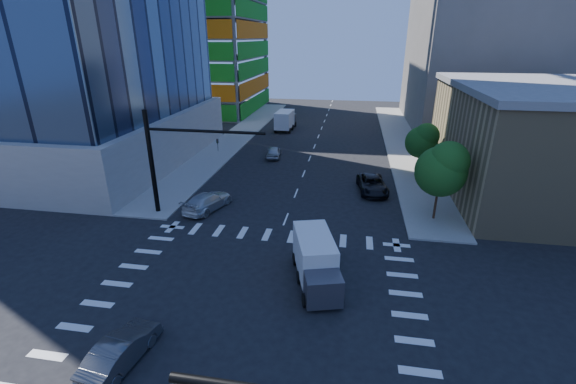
# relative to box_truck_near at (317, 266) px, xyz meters

# --- Properties ---
(ground) EXTENTS (160.00, 160.00, 0.00)m
(ground) POSITION_rel_box_truck_near_xyz_m (-3.49, -3.15, -1.29)
(ground) COLOR black
(ground) RESTS_ON ground
(road_markings) EXTENTS (20.00, 20.00, 0.01)m
(road_markings) POSITION_rel_box_truck_near_xyz_m (-3.49, -3.15, -1.29)
(road_markings) COLOR silver
(road_markings) RESTS_ON ground
(sidewalk_ne) EXTENTS (5.00, 60.00, 0.15)m
(sidewalk_ne) POSITION_rel_box_truck_near_xyz_m (9.01, 36.85, -1.22)
(sidewalk_ne) COLOR gray
(sidewalk_ne) RESTS_ON ground
(sidewalk_nw) EXTENTS (5.00, 60.00, 0.15)m
(sidewalk_nw) POSITION_rel_box_truck_near_xyz_m (-15.99, 36.85, -1.22)
(sidewalk_nw) COLOR gray
(sidewalk_nw) RESTS_ON ground
(commercial_building) EXTENTS (20.50, 22.50, 10.60)m
(commercial_building) POSITION_rel_box_truck_near_xyz_m (21.51, 18.85, 4.02)
(commercial_building) COLOR #998458
(commercial_building) RESTS_ON ground
(bg_building_ne) EXTENTS (24.00, 30.00, 28.00)m
(bg_building_ne) POSITION_rel_box_truck_near_xyz_m (23.51, 51.85, 12.71)
(bg_building_ne) COLOR #5E5954
(bg_building_ne) RESTS_ON ground
(signal_mast_nw) EXTENTS (10.20, 0.40, 9.00)m
(signal_mast_nw) POSITION_rel_box_truck_near_xyz_m (-13.49, 8.35, 4.20)
(signal_mast_nw) COLOR black
(signal_mast_nw) RESTS_ON sidewalk_nw
(tree_south) EXTENTS (4.16, 4.16, 6.82)m
(tree_south) POSITION_rel_box_truck_near_xyz_m (9.13, 10.76, 3.39)
(tree_south) COLOR #382316
(tree_south) RESTS_ON sidewalk_ne
(tree_north) EXTENTS (3.54, 3.52, 5.78)m
(tree_north) POSITION_rel_box_truck_near_xyz_m (9.43, 22.76, 2.69)
(tree_north) COLOR #382316
(tree_north) RESTS_ON sidewalk_ne
(car_nb_far) EXTENTS (3.31, 5.94, 1.57)m
(car_nb_far) POSITION_rel_box_truck_near_xyz_m (4.02, 16.55, -0.51)
(car_nb_far) COLOR black
(car_nb_far) RESTS_ON ground
(car_sb_near) EXTENTS (3.73, 5.84, 1.58)m
(car_sb_near) POSITION_rel_box_truck_near_xyz_m (-10.82, 9.72, -0.51)
(car_sb_near) COLOR silver
(car_sb_near) RESTS_ON ground
(car_sb_mid) EXTENTS (2.17, 4.46, 1.46)m
(car_sb_mid) POSITION_rel_box_truck_near_xyz_m (-8.16, 26.62, -0.56)
(car_sb_mid) COLOR #A3A7AB
(car_sb_mid) RESTS_ON ground
(car_sb_cross) EXTENTS (2.13, 4.65, 1.48)m
(car_sb_cross) POSITION_rel_box_truck_near_xyz_m (-8.54, -7.91, -0.55)
(car_sb_cross) COLOR #48494D
(car_sb_cross) RESTS_ON ground
(box_truck_near) EXTENTS (3.81, 6.01, 2.92)m
(box_truck_near) POSITION_rel_box_truck_near_xyz_m (0.00, 0.00, 0.00)
(box_truck_near) COLOR black
(box_truck_near) RESTS_ON ground
(box_truck_far) EXTENTS (2.85, 6.27, 3.24)m
(box_truck_far) POSITION_rel_box_truck_near_xyz_m (-9.40, 42.75, 0.14)
(box_truck_far) COLOR black
(box_truck_far) RESTS_ON ground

